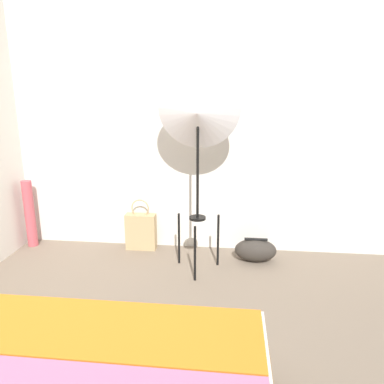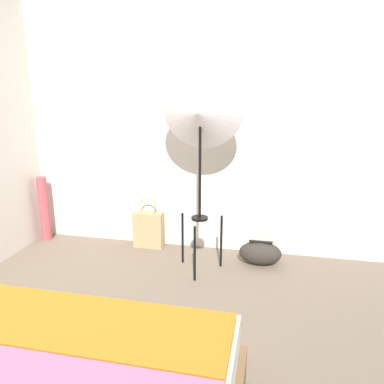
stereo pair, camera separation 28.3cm
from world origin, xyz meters
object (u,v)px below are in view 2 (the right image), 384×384
at_px(photo_umbrella, 200,112).
at_px(duffel_bag, 260,253).
at_px(paper_roll, 44,209).
at_px(tote_bag, 148,229).

height_order(photo_umbrella, duffel_bag, photo_umbrella).
bearing_deg(duffel_bag, paper_roll, 176.95).
distance_m(photo_umbrella, tote_bag, 1.32).
xyz_separation_m(duffel_bag, paper_roll, (-2.15, 0.11, 0.22)).
height_order(tote_bag, paper_roll, paper_roll).
height_order(photo_umbrella, tote_bag, photo_umbrella).
height_order(photo_umbrella, paper_roll, photo_umbrella).
bearing_deg(tote_bag, paper_roll, -177.99).
bearing_deg(photo_umbrella, paper_roll, 168.81).
height_order(duffel_bag, paper_roll, paper_roll).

